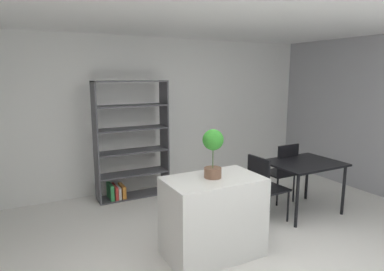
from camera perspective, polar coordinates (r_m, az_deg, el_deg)
ground_plane at (r=3.94m, az=9.10°, el=-20.75°), size 9.07×9.07×0.00m
ceiling_slab at (r=3.44m, az=10.49°, el=21.49°), size 6.60×5.87×0.06m
back_partition at (r=5.99m, az=-7.34°, el=3.69°), size 6.60×0.06×2.67m
kitchen_island at (r=3.86m, az=3.60°, el=-13.71°), size 1.07×0.66×0.91m
potted_plant_on_island at (r=3.63m, az=3.61°, el=-2.17°), size 0.23×0.23×0.54m
open_bookshelf at (r=5.57m, az=-10.64°, el=-1.95°), size 1.19×0.36×1.93m
dining_table at (r=5.17m, az=18.58°, el=-5.24°), size 1.03×0.82×0.77m
dining_chair_island_side at (r=4.71m, az=12.20°, el=-8.07°), size 0.48×0.44×0.94m
dining_chair_far at (r=5.49m, az=15.30°, el=-5.45°), size 0.41×0.43×0.96m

